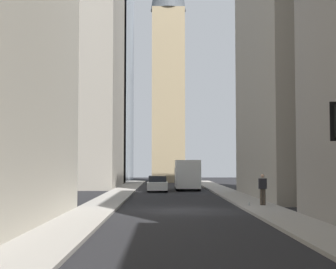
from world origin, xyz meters
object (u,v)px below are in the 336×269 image
(pedestrian, at_px, (263,188))
(sedan_white, at_px, (158,184))
(delivery_truck, at_px, (187,175))
(discarded_bottle, at_px, (249,204))

(pedestrian, bearing_deg, sedan_white, 19.76)
(delivery_truck, bearing_deg, discarded_bottle, -173.02)
(delivery_truck, height_order, discarded_bottle, delivery_truck)
(sedan_white, height_order, pedestrian, pedestrian)
(delivery_truck, bearing_deg, sedan_white, 136.55)
(sedan_white, bearing_deg, pedestrian, -160.24)
(sedan_white, bearing_deg, discarded_bottle, -163.16)
(discarded_bottle, bearing_deg, sedan_white, 16.84)
(delivery_truck, relative_size, discarded_bottle, 23.93)
(sedan_white, xyz_separation_m, discarded_bottle, (-17.53, -5.31, -0.42))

